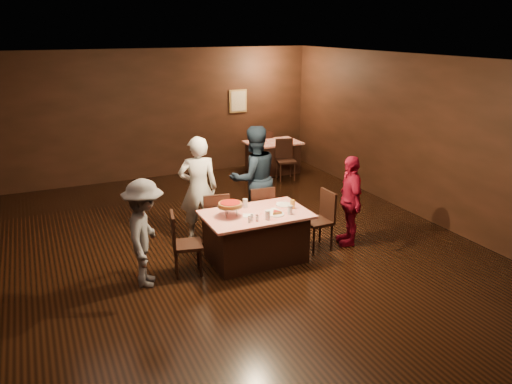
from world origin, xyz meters
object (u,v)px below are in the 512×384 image
glass_amber (292,204)px  chair_far_right (259,212)px  chair_back_far (262,148)px  glass_front_right (290,210)px  pizza_stand (230,205)px  chair_end_left (187,243)px  diner_navy_hoodie (254,178)px  diner_grey_knit (145,233)px  back_table (273,157)px  diner_red_shirt (350,200)px  plate_empty (284,205)px  diner_white_jacket (198,189)px  main_table (256,237)px  chair_far_left (215,219)px  chair_back_near (286,160)px  glass_back (245,203)px  chair_end_right (318,220)px  glass_front_left (268,215)px

glass_amber → chair_far_right: bearing=104.0°
chair_far_right → chair_back_far: (2.02, 4.16, 0.00)m
chair_back_far → glass_front_right: 5.54m
glass_amber → pizza_stand: bearing=174.3°
chair_far_right → glass_amber: size_ratio=6.79×
chair_back_far → chair_end_left: bearing=59.8°
diner_navy_hoodie → diner_grey_knit: (-2.22, -1.28, -0.16)m
back_table → diner_navy_hoodie: diner_navy_hoodie is taller
back_table → diner_red_shirt: diner_red_shirt is taller
chair_far_right → plate_empty: (0.15, -0.60, 0.30)m
diner_white_jacket → main_table: bearing=127.8°
chair_far_left → diner_red_shirt: diner_red_shirt is taller
chair_far_right → chair_back_far: bearing=-110.1°
chair_back_far → pizza_stand: bearing=65.3°
chair_far_right → chair_back_near: (2.02, 2.86, 0.00)m
chair_end_left → diner_grey_knit: bearing=107.9°
chair_far_left → chair_far_right: 0.80m
diner_red_shirt → chair_back_far: bearing=-170.3°
back_table → chair_back_near: size_ratio=1.37×
chair_far_right → glass_back: bearing=50.8°
chair_far_right → diner_navy_hoodie: diner_navy_hoodie is taller
main_table → chair_end_left: chair_end_left is taller
chair_back_near → glass_front_right: bearing=-104.5°
back_table → chair_end_right: 4.51m
main_table → diner_white_jacket: diner_white_jacket is taller
chair_back_far → diner_navy_hoodie: (-1.91, -3.70, 0.46)m
chair_end_right → glass_amber: bearing=-86.0°
diner_white_jacket → diner_navy_hoodie: bearing=-163.4°
chair_far_right → glass_front_left: chair_far_right is taller
diner_red_shirt → diner_white_jacket: bearing=-100.0°
plate_empty → glass_front_right: (-0.10, -0.40, 0.06)m
diner_white_jacket → chair_back_near: bearing=-127.8°
chair_end_right → chair_back_far: same height
pizza_stand → glass_front_right: pizza_stand is taller
main_table → glass_amber: size_ratio=11.43×
glass_amber → glass_back: same height
glass_front_left → chair_far_right: bearing=71.6°
chair_back_far → diner_red_shirt: bearing=86.8°
chair_end_left → pizza_stand: size_ratio=2.50×
diner_red_shirt → glass_front_left: diner_red_shirt is taller
main_table → chair_far_right: size_ratio=1.68×
main_table → chair_back_far: bearing=63.8°
back_table → diner_navy_hoodie: bearing=-121.7°
chair_end_left → glass_amber: size_ratio=6.79×
main_table → glass_front_right: size_ratio=11.43×
diner_red_shirt → plate_empty: 1.14m
diner_grey_knit → chair_far_left: bearing=-38.0°
chair_back_near → glass_amber: size_ratio=6.79×
chair_back_near → chair_back_far: size_ratio=1.00×
chair_far_right → glass_front_right: bearing=98.7°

